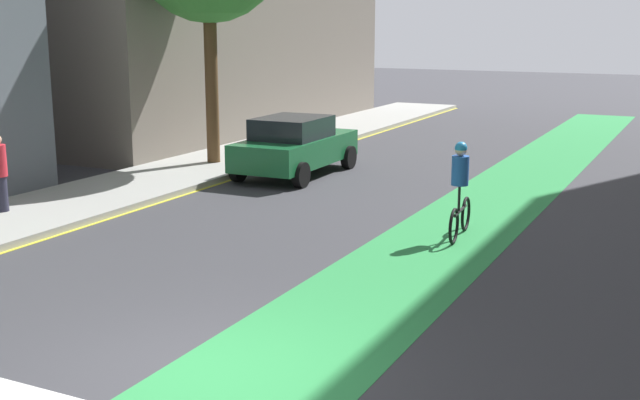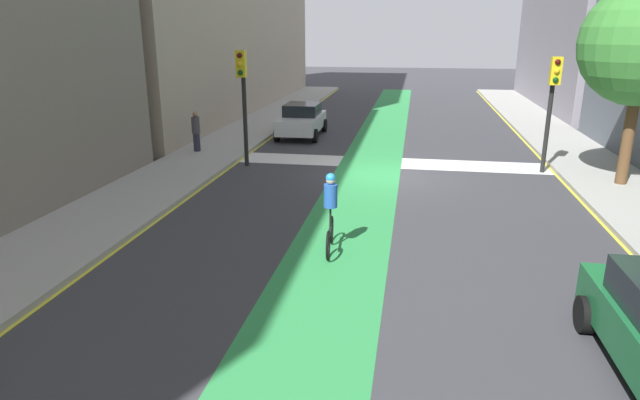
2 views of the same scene
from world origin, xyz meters
The scene contains 12 objects.
ground_plane centered at (0.00, 0.00, 0.00)m, with size 120.00×120.00×0.00m, color #38383D.
bike_lane_paint centered at (0.78, 0.00, 0.00)m, with size 2.40×60.00×0.01m, color #2D8C47.
crosswalk_band centered at (0.00, -2.00, 0.00)m, with size 12.00×1.80×0.01m, color silver.
sidewalk_left centered at (-7.50, 0.00, 0.07)m, with size 3.00×60.00×0.15m, color #9E9E99.
curb_stripe_left centered at (-6.00, 0.00, 0.01)m, with size 0.16×60.00×0.01m, color yellow.
sidewalk_right centered at (7.50, 0.00, 0.07)m, with size 3.00×60.00×0.15m, color #9E9E99.
curb_stripe_right centered at (6.00, 0.00, 0.01)m, with size 0.16×60.00×0.01m, color yellow.
traffic_signal_near_right centered at (5.45, -0.49, 3.02)m, with size 0.35×0.52×4.30m.
traffic_signal_near_left centered at (-5.56, -1.34, 2.90)m, with size 0.35×0.52×4.13m.
car_white_right_near centered at (4.59, -7.00, 0.80)m, with size 2.07×4.22×1.57m.
cyclist_in_lane centered at (0.99, 7.20, 0.97)m, with size 0.32×1.73×1.86m.
pedestrian_sidewalk_right_a centered at (8.08, -2.14, 0.99)m, with size 0.34×0.34×1.65m.
Camera 2 is at (-0.84, 19.18, 4.99)m, focal length 30.74 mm.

